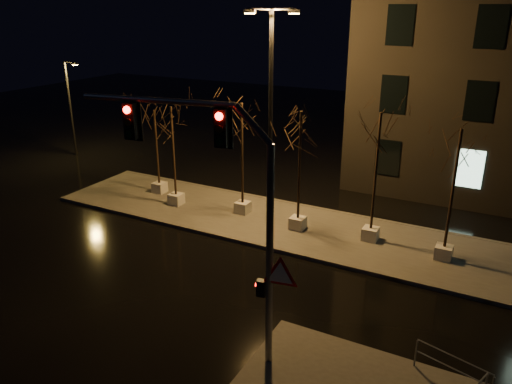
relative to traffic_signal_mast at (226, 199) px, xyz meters
The scene contains 12 objects.
ground 6.77m from the traffic_signal_mast, 136.57° to the left, with size 90.00×90.00×0.00m, color black.
median 10.90m from the traffic_signal_mast, 109.97° to the left, with size 22.00×5.00×0.15m, color #4B4943.
tree_0 14.15m from the traffic_signal_mast, 136.41° to the left, with size 1.80×1.80×4.62m.
tree_1 12.14m from the traffic_signal_mast, 133.76° to the left, with size 1.80×1.80×5.14m.
tree_2 10.54m from the traffic_signal_mast, 117.26° to the left, with size 1.80×1.80×5.54m.
tree_3 9.08m from the traffic_signal_mast, 100.76° to the left, with size 1.80×1.80×5.53m.
tree_4 9.46m from the traffic_signal_mast, 80.58° to the left, with size 1.80×1.80×5.73m.
tree_5 10.13m from the traffic_signal_mast, 62.74° to the left, with size 1.80×1.80×5.48m.
traffic_signal_mast is the anchor object (origin of this frame).
streetlight_main 9.93m from the traffic_signal_mast, 109.65° to the left, with size 2.35×0.83×9.46m.
streetlight_far 24.10m from the traffic_signal_mast, 146.70° to the left, with size 1.23×0.22×6.29m.
guard_rail_a 7.46m from the traffic_signal_mast, 15.54° to the left, with size 2.04×0.62×0.91m.
Camera 1 is at (9.66, -13.44, 9.71)m, focal length 35.00 mm.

